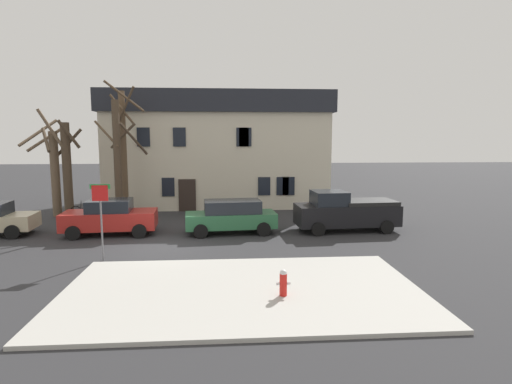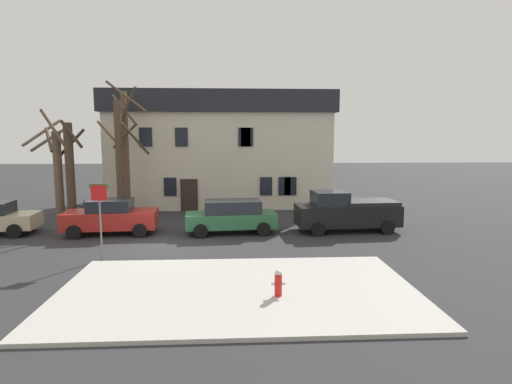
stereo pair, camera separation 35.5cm
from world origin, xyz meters
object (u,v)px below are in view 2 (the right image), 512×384
(tree_bare_near, at_px, (57,167))
(street_sign_pole, at_px, (100,207))
(car_green_wagon, at_px, (231,216))
(building_main, at_px, (221,148))
(tree_bare_far, at_px, (121,157))
(tree_bare_mid, at_px, (69,166))
(pickup_truck_black, at_px, (346,212))
(bicycle_leaning, at_px, (87,211))
(tree_bare_end, at_px, (125,150))
(fire_hydrant, at_px, (278,282))
(car_red_sedan, at_px, (111,217))

(tree_bare_near, height_order, street_sign_pole, tree_bare_near)
(tree_bare_near, bearing_deg, car_green_wagon, -26.99)
(building_main, height_order, tree_bare_far, building_main)
(tree_bare_mid, height_order, pickup_truck_black, tree_bare_mid)
(tree_bare_mid, xyz_separation_m, tree_bare_far, (3.36, -1.05, 0.62))
(street_sign_pole, height_order, bicycle_leaning, street_sign_pole)
(tree_bare_end, bearing_deg, building_main, 41.61)
(tree_bare_far, bearing_deg, bicycle_leaning, 162.87)
(pickup_truck_black, bearing_deg, tree_bare_far, 162.61)
(fire_hydrant, height_order, bicycle_leaning, bicycle_leaning)
(tree_bare_mid, relative_size, street_sign_pole, 1.93)
(street_sign_pole, bearing_deg, car_red_sedan, 101.55)
(building_main, relative_size, car_green_wagon, 3.36)
(pickup_truck_black, bearing_deg, building_main, 123.28)
(tree_bare_far, relative_size, bicycle_leaning, 4.40)
(car_red_sedan, bearing_deg, tree_bare_end, 95.38)
(building_main, height_order, bicycle_leaning, building_main)
(building_main, relative_size, tree_bare_far, 2.01)
(car_green_wagon, height_order, pickup_truck_black, pickup_truck_black)
(tree_bare_mid, xyz_separation_m, fire_hydrant, (11.17, -13.79, -2.53))
(car_red_sedan, bearing_deg, fire_hydrant, -50.21)
(car_red_sedan, bearing_deg, tree_bare_far, 96.47)
(tree_bare_far, height_order, pickup_truck_black, tree_bare_far)
(car_green_wagon, relative_size, bicycle_leaning, 2.63)
(fire_hydrant, bearing_deg, bicycle_leaning, 127.01)
(fire_hydrant, bearing_deg, tree_bare_mid, 129.02)
(car_red_sedan, bearing_deg, pickup_truck_black, 0.18)
(building_main, xyz_separation_m, tree_bare_mid, (-8.98, -5.22, -0.92))
(building_main, distance_m, tree_bare_near, 11.05)
(tree_bare_end, xyz_separation_m, car_red_sedan, (0.48, -5.12, -3.15))
(pickup_truck_black, xyz_separation_m, bicycle_leaning, (-14.59, 4.56, -0.63))
(fire_hydrant, distance_m, street_sign_pole, 7.95)
(tree_bare_mid, distance_m, street_sign_pole, 10.58)
(fire_hydrant, xyz_separation_m, bicycle_leaning, (-10.14, 13.45, -0.16))
(car_red_sedan, xyz_separation_m, fire_hydrant, (7.38, -8.86, -0.34))
(car_green_wagon, height_order, street_sign_pole, street_sign_pole)
(tree_bare_end, distance_m, car_red_sedan, 6.04)
(tree_bare_far, bearing_deg, tree_bare_mid, 162.59)
(pickup_truck_black, relative_size, fire_hydrant, 6.67)
(fire_hydrant, distance_m, bicycle_leaning, 16.85)
(pickup_truck_black, bearing_deg, tree_bare_near, 162.29)
(tree_bare_far, relative_size, street_sign_pole, 2.56)
(street_sign_pole, bearing_deg, tree_bare_end, 98.29)
(tree_bare_mid, height_order, car_red_sedan, tree_bare_mid)
(tree_bare_end, distance_m, car_green_wagon, 8.89)
(fire_hydrant, bearing_deg, tree_bare_end, 119.35)
(tree_bare_mid, distance_m, tree_bare_far, 3.57)
(building_main, distance_m, bicycle_leaning, 10.35)
(car_green_wagon, height_order, fire_hydrant, car_green_wagon)
(tree_bare_far, xyz_separation_m, car_green_wagon, (6.40, -4.00, -2.81))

